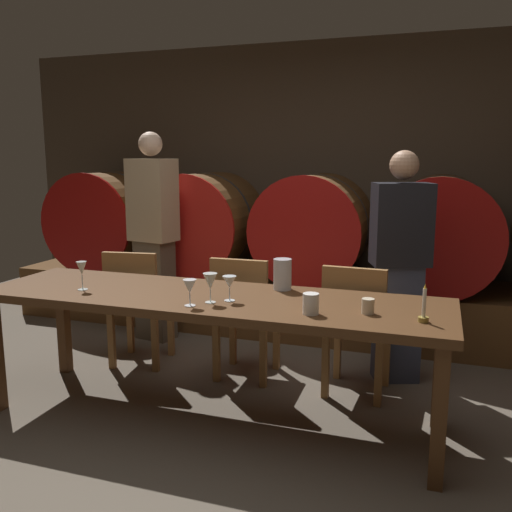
{
  "coord_description": "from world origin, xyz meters",
  "views": [
    {
      "loc": [
        1.02,
        -2.57,
        1.55
      ],
      "look_at": [
        -0.09,
        0.71,
        0.92
      ],
      "focal_mm": 38.29,
      "sensor_mm": 36.0,
      "label": 1
    }
  ],
  "objects_px": {
    "dining_table": "(210,307)",
    "wine_glass_center_left": "(190,287)",
    "guest_left": "(154,235)",
    "wine_glass_far_left": "(82,269)",
    "chair_left": "(137,302)",
    "chair_right": "(356,324)",
    "wine_barrel_center": "(315,227)",
    "guest_right": "(399,267)",
    "wine_barrel_right": "(440,233)",
    "candle_center": "(424,312)",
    "pitcher": "(282,274)",
    "wine_glass_far_right": "(229,283)",
    "wine_barrel_far_left": "(113,219)",
    "wine_barrel_left": "(205,223)",
    "wine_glass_center_right": "(210,282)",
    "cup_left": "(311,304)",
    "chair_center": "(244,312)",
    "cup_right": "(368,306)"
  },
  "relations": [
    {
      "from": "dining_table",
      "to": "wine_glass_center_left",
      "type": "bearing_deg",
      "value": -91.33
    },
    {
      "from": "guest_left",
      "to": "wine_glass_far_left",
      "type": "distance_m",
      "value": 1.35
    },
    {
      "from": "chair_left",
      "to": "chair_right",
      "type": "height_order",
      "value": "same"
    },
    {
      "from": "wine_barrel_center",
      "to": "dining_table",
      "type": "relative_size",
      "value": 0.35
    },
    {
      "from": "guest_right",
      "to": "wine_barrel_center",
      "type": "bearing_deg",
      "value": -67.97
    },
    {
      "from": "wine_barrel_right",
      "to": "dining_table",
      "type": "relative_size",
      "value": 0.35
    },
    {
      "from": "chair_right",
      "to": "candle_center",
      "type": "bearing_deg",
      "value": 123.21
    },
    {
      "from": "pitcher",
      "to": "wine_glass_far_right",
      "type": "distance_m",
      "value": 0.41
    },
    {
      "from": "wine_barrel_far_left",
      "to": "wine_barrel_left",
      "type": "distance_m",
      "value": 1.0
    },
    {
      "from": "guest_right",
      "to": "guest_left",
      "type": "bearing_deg",
      "value": -26.5
    },
    {
      "from": "wine_barrel_center",
      "to": "wine_glass_far_right",
      "type": "height_order",
      "value": "wine_barrel_center"
    },
    {
      "from": "wine_barrel_left",
      "to": "wine_glass_far_right",
      "type": "height_order",
      "value": "wine_barrel_left"
    },
    {
      "from": "wine_barrel_far_left",
      "to": "wine_glass_center_right",
      "type": "height_order",
      "value": "wine_barrel_far_left"
    },
    {
      "from": "wine_barrel_far_left",
      "to": "guest_right",
      "type": "distance_m",
      "value": 2.99
    },
    {
      "from": "cup_left",
      "to": "wine_glass_far_left",
      "type": "bearing_deg",
      "value": 177.41
    },
    {
      "from": "wine_barrel_left",
      "to": "chair_right",
      "type": "xyz_separation_m",
      "value": [
        1.61,
        -1.27,
        -0.45
      ]
    },
    {
      "from": "wine_barrel_far_left",
      "to": "wine_glass_center_right",
      "type": "relative_size",
      "value": 5.74
    },
    {
      "from": "wine_barrel_left",
      "to": "wine_barrel_right",
      "type": "xyz_separation_m",
      "value": [
        2.09,
        0.0,
        0.0
      ]
    },
    {
      "from": "dining_table",
      "to": "candle_center",
      "type": "xyz_separation_m",
      "value": [
        1.19,
        -0.15,
        0.12
      ]
    },
    {
      "from": "guest_right",
      "to": "wine_glass_center_right",
      "type": "distance_m",
      "value": 1.44
    },
    {
      "from": "wine_barrel_right",
      "to": "guest_left",
      "type": "height_order",
      "value": "guest_left"
    },
    {
      "from": "wine_barrel_left",
      "to": "cup_left",
      "type": "xyz_separation_m",
      "value": [
        1.49,
        -2.03,
        -0.13
      ]
    },
    {
      "from": "wine_barrel_right",
      "to": "wine_glass_center_left",
      "type": "distance_m",
      "value": 2.44
    },
    {
      "from": "wine_barrel_right",
      "to": "wine_glass_far_left",
      "type": "distance_m",
      "value": 2.83
    },
    {
      "from": "chair_right",
      "to": "wine_glass_center_right",
      "type": "height_order",
      "value": "wine_glass_center_right"
    },
    {
      "from": "pitcher",
      "to": "chair_center",
      "type": "bearing_deg",
      "value": 137.91
    },
    {
      "from": "wine_barrel_left",
      "to": "wine_glass_far_left",
      "type": "distance_m",
      "value": 1.97
    },
    {
      "from": "chair_center",
      "to": "wine_glass_center_right",
      "type": "height_order",
      "value": "wine_glass_center_right"
    },
    {
      "from": "chair_left",
      "to": "candle_center",
      "type": "distance_m",
      "value": 2.2
    },
    {
      "from": "chair_center",
      "to": "cup_right",
      "type": "bearing_deg",
      "value": 141.87
    },
    {
      "from": "chair_center",
      "to": "wine_glass_center_right",
      "type": "bearing_deg",
      "value": 94.68
    },
    {
      "from": "wine_barrel_center",
      "to": "dining_table",
      "type": "height_order",
      "value": "wine_barrel_center"
    },
    {
      "from": "wine_barrel_left",
      "to": "wine_glass_center_left",
      "type": "relative_size",
      "value": 6.51
    },
    {
      "from": "wine_glass_far_left",
      "to": "wine_glass_center_right",
      "type": "bearing_deg",
      "value": -1.69
    },
    {
      "from": "candle_center",
      "to": "wine_glass_far_left",
      "type": "distance_m",
      "value": 1.97
    },
    {
      "from": "wine_barrel_center",
      "to": "candle_center",
      "type": "distance_m",
      "value": 2.23
    },
    {
      "from": "wine_barrel_right",
      "to": "chair_center",
      "type": "height_order",
      "value": "wine_barrel_right"
    },
    {
      "from": "wine_barrel_far_left",
      "to": "candle_center",
      "type": "height_order",
      "value": "wine_barrel_far_left"
    },
    {
      "from": "cup_right",
      "to": "guest_right",
      "type": "bearing_deg",
      "value": 85.49
    },
    {
      "from": "chair_center",
      "to": "dining_table",
      "type": "bearing_deg",
      "value": 89.38
    },
    {
      "from": "chair_left",
      "to": "guest_right",
      "type": "relative_size",
      "value": 0.55
    },
    {
      "from": "chair_left",
      "to": "pitcher",
      "type": "height_order",
      "value": "pitcher"
    },
    {
      "from": "pitcher",
      "to": "chair_left",
      "type": "bearing_deg",
      "value": 164.86
    },
    {
      "from": "chair_center",
      "to": "cup_left",
      "type": "height_order",
      "value": "chair_center"
    },
    {
      "from": "chair_left",
      "to": "chair_center",
      "type": "xyz_separation_m",
      "value": [
        0.84,
        0.01,
        0.0
      ]
    },
    {
      "from": "wine_barrel_left",
      "to": "cup_left",
      "type": "height_order",
      "value": "wine_barrel_left"
    },
    {
      "from": "pitcher",
      "to": "wine_glass_far_right",
      "type": "height_order",
      "value": "pitcher"
    },
    {
      "from": "chair_center",
      "to": "wine_glass_center_left",
      "type": "xyz_separation_m",
      "value": [
        0.0,
        -0.85,
        0.37
      ]
    },
    {
      "from": "guest_right",
      "to": "wine_glass_far_left",
      "type": "bearing_deg",
      "value": 11.7
    },
    {
      "from": "chair_right",
      "to": "candle_center",
      "type": "relative_size",
      "value": 4.6
    }
  ]
}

